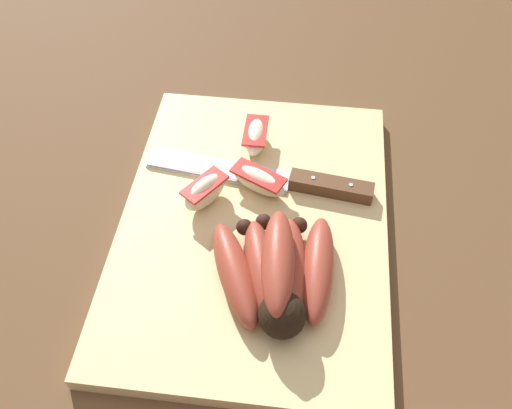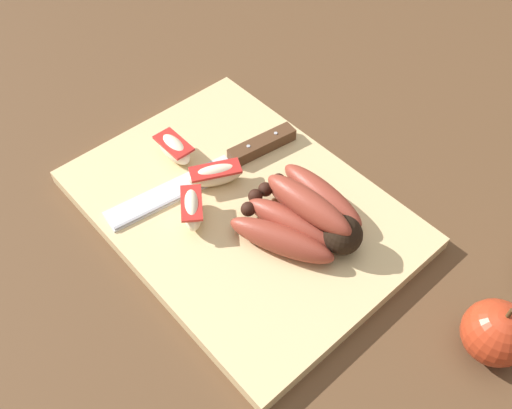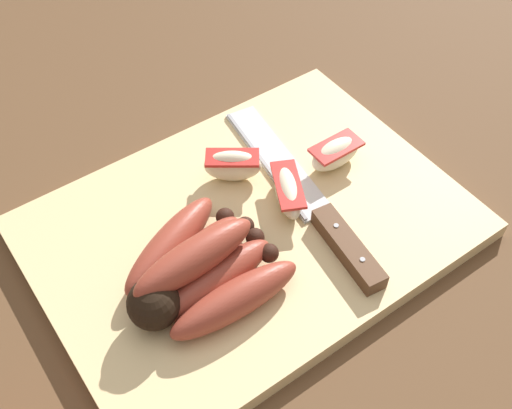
{
  "view_description": "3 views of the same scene",
  "coord_description": "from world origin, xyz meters",
  "px_view_note": "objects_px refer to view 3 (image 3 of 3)",
  "views": [
    {
      "loc": [
        0.37,
        0.05,
        0.52
      ],
      "look_at": [
        -0.03,
        0.0,
        0.04
      ],
      "focal_mm": 38.36,
      "sensor_mm": 36.0,
      "label": 1
    },
    {
      "loc": [
        0.33,
        -0.28,
        0.56
      ],
      "look_at": [
        0.01,
        0.0,
        0.04
      ],
      "focal_mm": 38.71,
      "sensor_mm": 36.0,
      "label": 2
    },
    {
      "loc": [
        0.21,
        0.32,
        0.51
      ],
      "look_at": [
        -0.02,
        -0.0,
        0.04
      ],
      "focal_mm": 44.01,
      "sensor_mm": 36.0,
      "label": 3
    }
  ],
  "objects_px": {
    "chefs_knife": "(321,215)",
    "apple_wedge_far": "(233,165)",
    "apple_wedge_near": "(336,153)",
    "banana_bunch": "(197,271)",
    "apple_wedge_middle": "(287,190)"
  },
  "relations": [
    {
      "from": "apple_wedge_middle",
      "to": "chefs_knife",
      "type": "bearing_deg",
      "value": 107.57
    },
    {
      "from": "apple_wedge_near",
      "to": "apple_wedge_far",
      "type": "distance_m",
      "value": 0.11
    },
    {
      "from": "apple_wedge_middle",
      "to": "apple_wedge_far",
      "type": "relative_size",
      "value": 1.18
    },
    {
      "from": "banana_bunch",
      "to": "apple_wedge_near",
      "type": "bearing_deg",
      "value": -167.1
    },
    {
      "from": "banana_bunch",
      "to": "apple_wedge_middle",
      "type": "distance_m",
      "value": 0.13
    },
    {
      "from": "banana_bunch",
      "to": "chefs_knife",
      "type": "height_order",
      "value": "banana_bunch"
    },
    {
      "from": "banana_bunch",
      "to": "chefs_knife",
      "type": "bearing_deg",
      "value": 178.32
    },
    {
      "from": "chefs_knife",
      "to": "apple_wedge_near",
      "type": "xyz_separation_m",
      "value": [
        -0.06,
        -0.05,
        0.01
      ]
    },
    {
      "from": "chefs_knife",
      "to": "apple_wedge_far",
      "type": "relative_size",
      "value": 4.45
    },
    {
      "from": "apple_wedge_far",
      "to": "chefs_knife",
      "type": "bearing_deg",
      "value": 112.55
    },
    {
      "from": "chefs_knife",
      "to": "apple_wedge_near",
      "type": "bearing_deg",
      "value": -140.13
    },
    {
      "from": "apple_wedge_middle",
      "to": "banana_bunch",
      "type": "bearing_deg",
      "value": 15.39
    },
    {
      "from": "apple_wedge_middle",
      "to": "apple_wedge_far",
      "type": "height_order",
      "value": "apple_wedge_far"
    },
    {
      "from": "banana_bunch",
      "to": "apple_wedge_far",
      "type": "relative_size",
      "value": 2.41
    },
    {
      "from": "apple_wedge_near",
      "to": "apple_wedge_middle",
      "type": "bearing_deg",
      "value": 8.35
    }
  ]
}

